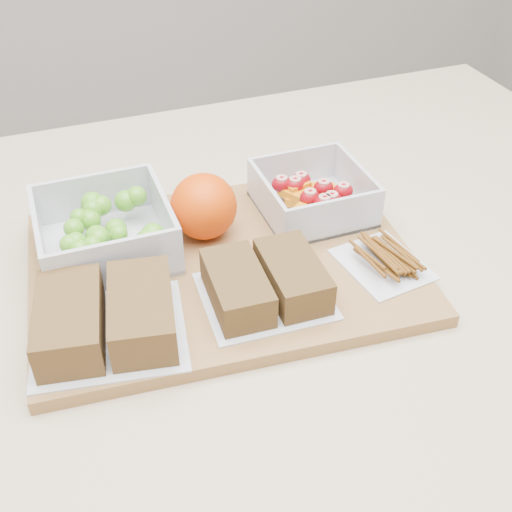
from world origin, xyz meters
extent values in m
cube|color=beige|center=(0.00, 0.00, 0.45)|extent=(1.20, 0.90, 0.90)
cube|color=olive|center=(-0.02, 0.03, 0.91)|extent=(0.44, 0.33, 0.02)
cube|color=silver|center=(-0.13, 0.09, 0.92)|extent=(0.14, 0.14, 0.01)
cube|color=silver|center=(-0.13, 0.16, 0.95)|extent=(0.14, 0.01, 0.06)
cube|color=silver|center=(-0.13, 0.02, 0.95)|extent=(0.14, 0.01, 0.06)
cube|color=silver|center=(-0.06, 0.09, 0.95)|extent=(0.01, 0.13, 0.06)
cube|color=silver|center=(-0.20, 0.09, 0.95)|extent=(0.01, 0.13, 0.06)
sphere|color=#56A422|center=(-0.14, 0.08, 0.94)|extent=(0.03, 0.03, 0.03)
sphere|color=#56A422|center=(-0.17, 0.07, 0.95)|extent=(0.02, 0.02, 0.02)
sphere|color=#56A422|center=(-0.14, 0.12, 0.95)|extent=(0.02, 0.02, 0.02)
sphere|color=#56A422|center=(-0.12, 0.10, 0.94)|extent=(0.02, 0.02, 0.02)
sphere|color=#56A422|center=(-0.16, 0.10, 0.95)|extent=(0.02, 0.02, 0.02)
sphere|color=#56A422|center=(-0.15, 0.08, 0.94)|extent=(0.02, 0.02, 0.02)
sphere|color=#56A422|center=(-0.16, 0.12, 0.95)|extent=(0.02, 0.02, 0.02)
sphere|color=#56A422|center=(-0.09, 0.05, 0.96)|extent=(0.03, 0.03, 0.03)
sphere|color=#56A422|center=(-0.10, 0.13, 0.95)|extent=(0.03, 0.03, 0.03)
sphere|color=#56A422|center=(-0.14, 0.13, 0.95)|extent=(0.03, 0.03, 0.03)
sphere|color=#56A422|center=(-0.16, 0.06, 0.95)|extent=(0.02, 0.02, 0.02)
sphere|color=#56A422|center=(-0.09, 0.13, 0.95)|extent=(0.02, 0.02, 0.02)
sphere|color=#56A422|center=(-0.13, 0.05, 0.94)|extent=(0.02, 0.02, 0.02)
sphere|color=#56A422|center=(-0.14, 0.13, 0.95)|extent=(0.02, 0.02, 0.02)
sphere|color=#56A422|center=(-0.14, 0.11, 0.95)|extent=(0.02, 0.02, 0.02)
sphere|color=#56A422|center=(-0.13, 0.13, 0.95)|extent=(0.02, 0.02, 0.02)
sphere|color=#56A422|center=(-0.09, 0.04, 0.95)|extent=(0.03, 0.03, 0.03)
sphere|color=#56A422|center=(-0.09, 0.05, 0.94)|extent=(0.02, 0.02, 0.02)
sphere|color=#56A422|center=(-0.14, 0.12, 0.95)|extent=(0.02, 0.02, 0.02)
sphere|color=#56A422|center=(-0.15, 0.07, 0.95)|extent=(0.02, 0.02, 0.02)
sphere|color=#56A422|center=(-0.14, 0.13, 0.95)|extent=(0.03, 0.03, 0.03)
sphere|color=#56A422|center=(-0.12, 0.07, 0.95)|extent=(0.02, 0.02, 0.02)
sphere|color=#56A422|center=(-0.14, 0.09, 0.94)|extent=(0.03, 0.03, 0.03)
sphere|color=#56A422|center=(-0.17, 0.07, 0.95)|extent=(0.02, 0.02, 0.02)
cube|color=silver|center=(0.12, 0.08, 0.92)|extent=(0.12, 0.12, 0.00)
cube|color=silver|center=(0.12, 0.14, 0.94)|extent=(0.12, 0.00, 0.05)
cube|color=silver|center=(0.12, 0.02, 0.94)|extent=(0.12, 0.00, 0.05)
cube|color=silver|center=(0.18, 0.08, 0.94)|extent=(0.00, 0.11, 0.05)
cube|color=silver|center=(0.06, 0.08, 0.94)|extent=(0.00, 0.11, 0.05)
cube|color=orange|center=(0.12, 0.07, 0.93)|extent=(0.04, 0.04, 0.01)
cube|color=orange|center=(0.11, 0.11, 0.93)|extent=(0.04, 0.05, 0.01)
cube|color=orange|center=(0.13, 0.09, 0.93)|extent=(0.04, 0.05, 0.01)
cube|color=orange|center=(0.14, 0.10, 0.93)|extent=(0.04, 0.05, 0.01)
cube|color=orange|center=(0.10, 0.10, 0.94)|extent=(0.04, 0.04, 0.01)
cube|color=orange|center=(0.10, 0.11, 0.94)|extent=(0.03, 0.03, 0.01)
cube|color=orange|center=(0.09, 0.05, 0.94)|extent=(0.04, 0.04, 0.01)
cube|color=orange|center=(0.13, 0.06, 0.93)|extent=(0.03, 0.03, 0.01)
cube|color=orange|center=(0.10, 0.09, 0.93)|extent=(0.04, 0.04, 0.01)
ellipsoid|color=maroon|center=(0.13, 0.08, 0.95)|extent=(0.02, 0.02, 0.02)
ellipsoid|color=maroon|center=(0.13, 0.06, 0.95)|extent=(0.02, 0.02, 0.02)
ellipsoid|color=maroon|center=(0.09, 0.11, 0.95)|extent=(0.02, 0.02, 0.02)
ellipsoid|color=maroon|center=(0.15, 0.07, 0.95)|extent=(0.02, 0.02, 0.02)
ellipsoid|color=maroon|center=(0.10, 0.10, 0.95)|extent=(0.02, 0.02, 0.02)
ellipsoid|color=maroon|center=(0.12, 0.05, 0.95)|extent=(0.02, 0.02, 0.02)
ellipsoid|color=maroon|center=(0.11, 0.07, 0.95)|extent=(0.02, 0.02, 0.02)
ellipsoid|color=maroon|center=(0.11, 0.11, 0.95)|extent=(0.02, 0.02, 0.02)
sphere|color=#ED4605|center=(-0.02, 0.08, 0.95)|extent=(0.08, 0.08, 0.08)
cube|color=silver|center=(-0.15, -0.04, 0.92)|extent=(0.16, 0.15, 0.00)
cube|color=brown|center=(-0.19, -0.04, 0.94)|extent=(0.08, 0.12, 0.04)
cube|color=brown|center=(-0.12, -0.05, 0.94)|extent=(0.08, 0.12, 0.04)
cube|color=silver|center=(0.01, -0.04, 0.92)|extent=(0.13, 0.12, 0.00)
cube|color=brown|center=(-0.02, -0.04, 0.94)|extent=(0.06, 0.10, 0.04)
cube|color=brown|center=(0.04, -0.05, 0.94)|extent=(0.06, 0.10, 0.04)
cube|color=silver|center=(0.15, -0.04, 0.92)|extent=(0.09, 0.11, 0.00)
camera|label=1|loc=(-0.17, -0.51, 1.36)|focal=45.00mm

